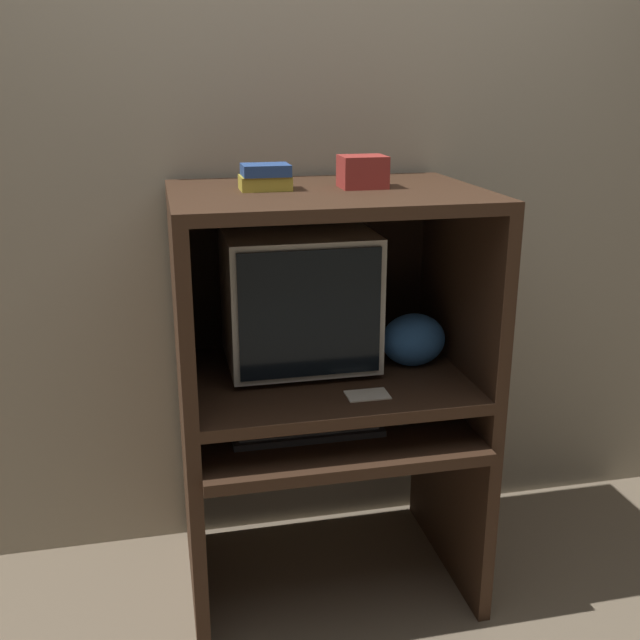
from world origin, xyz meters
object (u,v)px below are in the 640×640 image
(mouse, at_px, (402,419))
(storage_box, at_px, (363,172))
(keyboard, at_px, (307,430))
(book_stack, at_px, (265,177))
(crt_monitor, at_px, (299,298))
(snack_bag, at_px, (413,340))

(mouse, relative_size, storage_box, 0.56)
(keyboard, height_order, mouse, mouse)
(book_stack, bearing_deg, crt_monitor, 25.32)
(mouse, bearing_deg, book_stack, 158.44)
(mouse, height_order, storage_box, storage_box)
(mouse, distance_m, storage_box, 0.77)
(keyboard, bearing_deg, snack_bag, 19.12)
(storage_box, bearing_deg, book_stack, 176.93)
(mouse, distance_m, snack_bag, 0.26)
(crt_monitor, xyz_separation_m, keyboard, (-0.02, -0.20, -0.36))
(mouse, height_order, book_stack, book_stack)
(crt_monitor, relative_size, mouse, 6.08)
(keyboard, relative_size, mouse, 6.09)
(book_stack, bearing_deg, mouse, -21.56)
(storage_box, bearing_deg, crt_monitor, 160.57)
(mouse, xyz_separation_m, storage_box, (-0.10, 0.14, 0.75))
(crt_monitor, height_order, mouse, crt_monitor)
(snack_bag, relative_size, storage_box, 1.56)
(snack_bag, xyz_separation_m, book_stack, (-0.46, 0.02, 0.53))
(snack_bag, bearing_deg, keyboard, -160.88)
(mouse, xyz_separation_m, book_stack, (-0.39, 0.15, 0.74))
(book_stack, height_order, storage_box, storage_box)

